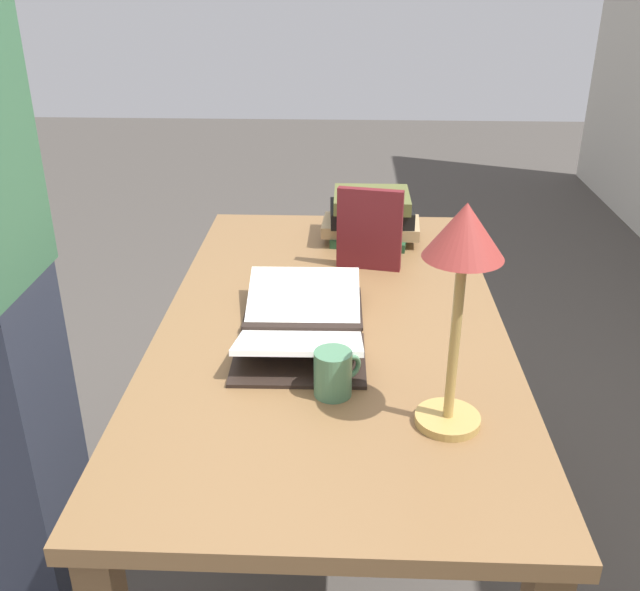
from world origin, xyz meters
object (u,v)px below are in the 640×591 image
Objects in this scene: reading_lamp at (462,260)px; coffee_mug at (334,373)px; book_standing_upright at (369,230)px; open_book at (302,324)px; book_stack_tall at (371,217)px.

reading_lamp is 0.35m from coffee_mug.
open_book is at bearing -11.83° from book_standing_upright.
book_stack_tall is 0.83m from coffee_mug.
reading_lamp is 4.50× the size of coffee_mug.
book_standing_upright reaches higher than open_book.
book_stack_tall is at bearing 173.80° from coffee_mug.
book_stack_tall reaches higher than coffee_mug.
open_book is 2.10× the size of book_standing_upright.
reading_lamp reaches higher than coffee_mug.
reading_lamp is (0.33, 0.28, 0.30)m from open_book.
book_stack_tall is 0.70× the size of reading_lamp.
book_standing_upright is at bearing 156.33° from open_book.
open_book is 1.59× the size of book_stack_tall.
open_book is at bearing -15.87° from book_stack_tall.
coffee_mug is at bearing -112.87° from reading_lamp.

